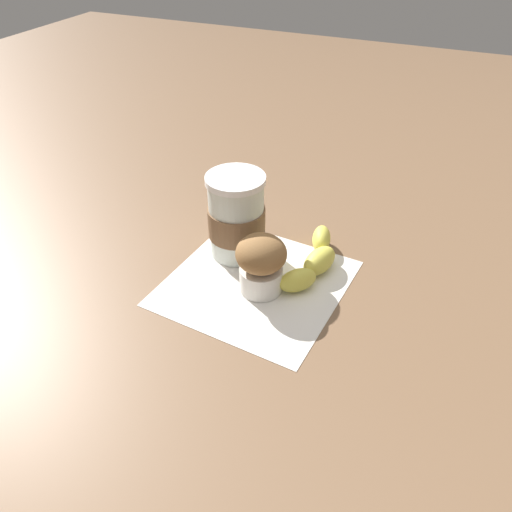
{
  "coord_description": "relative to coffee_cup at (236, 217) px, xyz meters",
  "views": [
    {
      "loc": [
        0.24,
        -0.54,
        0.5
      ],
      "look_at": [
        0.0,
        0.0,
        0.05
      ],
      "focal_mm": 35.0,
      "sensor_mm": 36.0,
      "label": 1
    }
  ],
  "objects": [
    {
      "name": "ground_plane",
      "position": [
        0.06,
        -0.06,
        -0.07
      ],
      "size": [
        3.0,
        3.0,
        0.0
      ],
      "primitive_type": "plane",
      "color": "brown"
    },
    {
      "name": "muffin",
      "position": [
        0.07,
        -0.07,
        -0.02
      ],
      "size": [
        0.08,
        0.08,
        0.09
      ],
      "color": "white",
      "rests_on": "paper_napkin"
    },
    {
      "name": "banana",
      "position": [
        0.13,
        0.01,
        -0.05
      ],
      "size": [
        0.07,
        0.18,
        0.04
      ],
      "color": "#D6CC4C",
      "rests_on": "paper_napkin"
    },
    {
      "name": "coffee_cup",
      "position": [
        0.0,
        0.0,
        0.0
      ],
      "size": [
        0.09,
        0.09,
        0.14
      ],
      "color": "silver",
      "rests_on": "paper_napkin"
    },
    {
      "name": "paper_napkin",
      "position": [
        0.06,
        -0.06,
        -0.07
      ],
      "size": [
        0.28,
        0.28,
        0.0
      ],
      "primitive_type": "cube",
      "rotation": [
        0.0,
        0.0,
        -0.09
      ],
      "color": "white",
      "rests_on": "ground_plane"
    }
  ]
}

